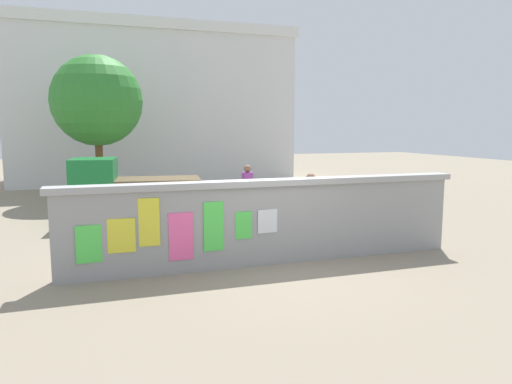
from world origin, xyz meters
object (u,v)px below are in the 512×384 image
object	(u,v)px
person_walking	(310,199)
person_bystander	(248,186)
bicycle_far	(279,201)
auto_rickshaw_truck	(130,191)
tree_roadside	(97,101)
motorcycle	(333,205)
bicycle_near	(205,231)

from	to	relation	value
person_walking	person_bystander	size ratio (longest dim) A/B	1.00
bicycle_far	person_walking	size ratio (longest dim) A/B	1.03
auto_rickshaw_truck	tree_roadside	world-z (taller)	tree_roadside
motorcycle	bicycle_far	xyz separation A→B (m)	(-0.99, 1.82, -0.10)
motorcycle	bicycle_far	bearing A→B (deg)	118.61
bicycle_far	tree_roadside	distance (m)	8.28
person_walking	person_bystander	distance (m)	3.04
motorcycle	bicycle_near	xyz separation A→B (m)	(-4.25, -1.92, -0.10)
motorcycle	tree_roadside	xyz separation A→B (m)	(-6.46, 7.03, 3.28)
bicycle_near	tree_roadside	world-z (taller)	tree_roadside
auto_rickshaw_truck	person_bystander	distance (m)	3.43
bicycle_near	bicycle_far	size ratio (longest dim) A/B	1.02
auto_rickshaw_truck	tree_roadside	size ratio (longest dim) A/B	0.69
motorcycle	bicycle_near	distance (m)	4.66
auto_rickshaw_truck	person_bystander	size ratio (longest dim) A/B	2.32
motorcycle	person_bystander	bearing A→B (deg)	154.60
auto_rickshaw_truck	motorcycle	world-z (taller)	auto_rickshaw_truck
motorcycle	tree_roadside	distance (m)	10.10
bicycle_near	person_walking	world-z (taller)	person_walking
bicycle_near	person_bystander	world-z (taller)	person_bystander
auto_rickshaw_truck	bicycle_far	distance (m)	4.69
bicycle_far	person_bystander	size ratio (longest dim) A/B	1.03
bicycle_far	person_bystander	bearing A→B (deg)	-150.41
auto_rickshaw_truck	motorcycle	distance (m)	5.94
bicycle_near	tree_roadside	xyz separation A→B (m)	(-2.21, 8.95, 3.38)
bicycle_near	person_bystander	bearing A→B (deg)	56.83
auto_rickshaw_truck	person_bystander	bearing A→B (deg)	-11.50
motorcycle	bicycle_far	distance (m)	2.07
motorcycle	bicycle_far	size ratio (longest dim) A/B	1.12
motorcycle	person_bystander	xyz separation A→B (m)	(-2.29, 1.09, 0.52)
person_walking	motorcycle	bearing A→B (deg)	49.56
auto_rickshaw_truck	bicycle_near	world-z (taller)	auto_rickshaw_truck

